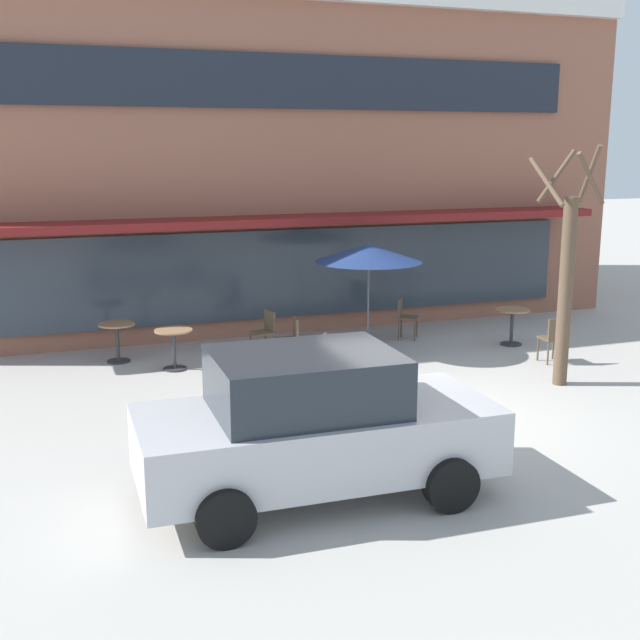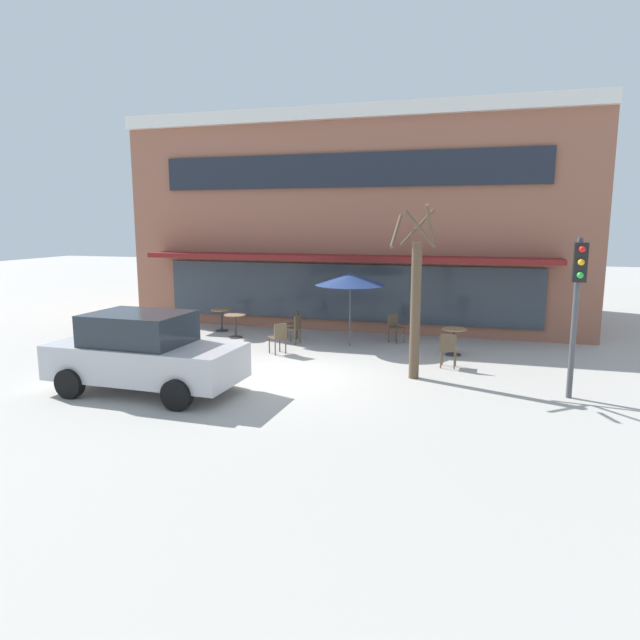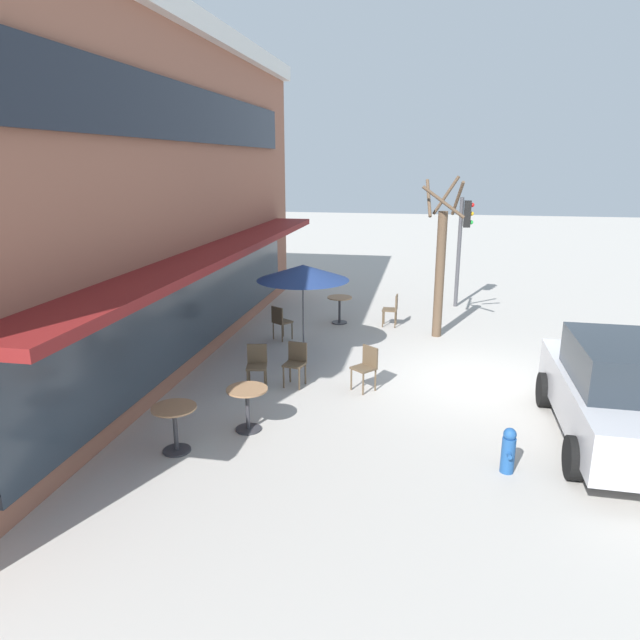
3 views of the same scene
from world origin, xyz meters
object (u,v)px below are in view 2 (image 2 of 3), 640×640
Objects in this scene: cafe_table_streetside at (221,316)px; cafe_table_by_tree at (454,337)px; traffic_light_pole at (577,292)px; cafe_table_near_wall at (235,322)px; fire_hydrant at (145,354)px; cafe_chair_0 at (294,322)px; street_tree at (415,300)px; cafe_chair_1 at (279,336)px; cafe_chair_4 at (395,326)px; cafe_chair_2 at (448,348)px; patio_umbrella_green_folded at (350,279)px; cafe_chair_3 at (295,327)px; parked_sedan at (144,353)px.

cafe_table_streetside is 7.98m from cafe_table_by_tree.
traffic_light_pole is at bearing -24.65° from cafe_table_streetside.
cafe_table_near_wall is 1.08× the size of fire_hydrant.
street_tree is at bearing -40.03° from cafe_chair_0.
traffic_light_pole is (10.48, -4.81, 1.78)m from cafe_table_streetside.
cafe_chair_4 is (2.89, 2.52, 0.00)m from cafe_chair_1.
cafe_chair_1 and cafe_chair_2 have the same top height.
cafe_table_by_tree is (6.93, -0.50, 0.00)m from cafe_table_near_wall.
patio_umbrella_green_folded is at bearing -144.56° from cafe_chair_4.
cafe_table_streetside is at bearing 158.29° from cafe_chair_3.
cafe_chair_1 is at bearing 160.34° from street_tree.
cafe_chair_0 is at bearing 150.64° from traffic_light_pole.
cafe_table_streetside reaches higher than fire_hydrant.
cafe_table_near_wall is 2.81m from cafe_chair_1.
patio_umbrella_green_folded is (-3.10, 0.37, 1.51)m from cafe_table_by_tree.
traffic_light_pole reaches higher than parked_sedan.
parked_sedan is at bearing -166.77° from traffic_light_pole.
traffic_light_pole is (2.62, -3.42, 1.78)m from cafe_table_by_tree.
fire_hydrant is (-4.44, -4.04, -1.67)m from patio_umbrella_green_folded.
cafe_table_near_wall is 0.35× the size of patio_umbrella_green_folded.
cafe_table_near_wall is 0.85× the size of cafe_chair_3.
parked_sedan is 6.01× the size of fire_hydrant.
cafe_chair_3 is at bearing 90.68° from cafe_chair_1.
cafe_chair_3 is at bearing 54.25° from fire_hydrant.
cafe_chair_1 is 0.21× the size of parked_sedan.
cafe_chair_2 is at bearing -25.51° from cafe_chair_0.
cafe_chair_4 is at bearing 133.90° from traffic_light_pole.
cafe_chair_1 reaches higher than cafe_table_near_wall.
fire_hydrant is (-1.24, 1.84, -0.53)m from parked_sedan.
cafe_chair_4 is at bearing -1.39° from cafe_table_streetside.
cafe_chair_4 is at bearing 146.36° from cafe_table_by_tree.
cafe_chair_4 is (-1.82, 2.74, 0.00)m from cafe_chair_2.
traffic_light_pole is (7.38, -2.14, 1.77)m from cafe_chair_1.
cafe_chair_1 is at bearing 70.11° from parked_sedan.
cafe_table_by_tree is at bearing -4.12° from cafe_table_near_wall.
cafe_chair_2 is (-0.05, -1.49, 0.01)m from cafe_table_by_tree.
cafe_chair_1 reaches higher than fire_hydrant.
cafe_table_streetside is 8.30m from street_tree.
cafe_table_by_tree is 0.85× the size of cafe_chair_1.
cafe_chair_2 is at bearing 16.22° from fire_hydrant.
traffic_light_pole is at bearing -22.31° from cafe_table_near_wall.
cafe_chair_1 is at bearing -138.94° from cafe_chair_4.
patio_umbrella_green_folded is 2.78m from cafe_chair_1.
street_tree is (-0.73, -1.21, 1.36)m from cafe_chair_2.
parked_sedan reaches higher than fire_hydrant.
patio_umbrella_green_folded is 2.12m from cafe_chair_4.
patio_umbrella_green_folded is 0.54× the size of street_tree.
cafe_chair_3 reaches higher than cafe_table_streetside.
cafe_table_near_wall is 0.85× the size of cafe_chair_2.
parked_sedan is (-1.23, -6.42, 0.35)m from cafe_chair_0.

